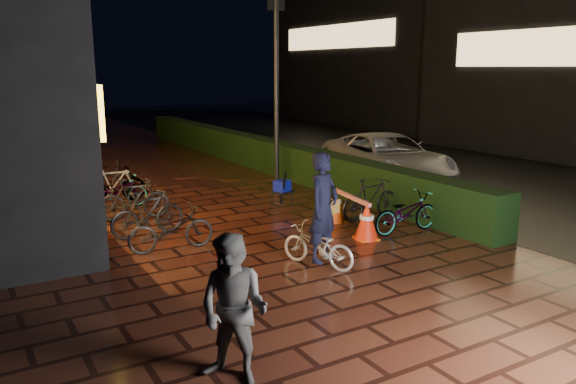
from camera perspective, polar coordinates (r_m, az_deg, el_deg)
ground at (r=10.76m, az=1.50°, el=-5.41°), size 80.00×80.00×0.00m
asphalt_road at (r=20.17m, az=15.72°, el=2.62°), size 11.00×60.00×0.01m
hedge at (r=19.03m, az=-2.94°, el=4.02°), size 0.70×20.00×1.00m
bystander_person at (r=6.06m, az=-5.53°, el=-11.83°), size 0.98×1.02×1.65m
van at (r=16.91m, az=10.01°, el=3.45°), size 3.14×5.32×1.39m
lamp_post_hedge at (r=16.35m, az=-1.18°, el=10.96°), size 0.50×0.15×5.21m
lamp_post_sf at (r=17.59m, az=-21.85°, el=11.32°), size 0.55×0.16×5.83m
cyclist at (r=9.41m, az=3.35°, el=-3.40°), size 1.00×1.46×1.98m
traffic_barrier at (r=11.72m, az=6.31°, el=-2.07°), size 0.70×1.86×0.76m
cart_assembly at (r=13.64m, az=-0.58°, el=0.49°), size 0.60×0.65×0.91m
parked_bikes_storefront at (r=13.24m, az=-15.99°, el=-0.50°), size 1.77×6.26×0.93m
parked_bikes_hedge at (r=12.10m, az=10.23°, el=-1.42°), size 1.62×1.72×0.93m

